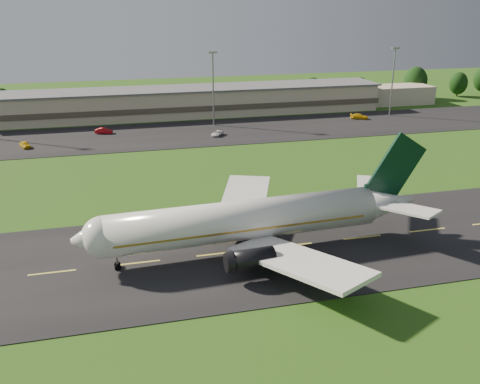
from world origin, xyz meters
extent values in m
plane|color=#214912|center=(0.00, 0.00, 0.00)|extent=(360.00, 360.00, 0.00)
cube|color=black|center=(0.00, 0.00, 0.05)|extent=(220.00, 30.00, 0.10)
cube|color=black|center=(0.00, 72.00, 0.05)|extent=(260.00, 30.00, 0.10)
cylinder|color=silver|center=(-7.20, 0.00, 4.80)|extent=(38.24, 7.56, 5.60)
sphere|color=silver|center=(-26.17, -0.99, 4.80)|extent=(5.60, 5.60, 5.60)
cone|color=silver|center=(-28.17, -1.09, 4.80)|extent=(4.27, 5.58, 5.38)
cone|color=silver|center=(15.27, 1.17, 4.80)|extent=(9.27, 5.95, 5.49)
cube|color=olive|center=(-7.70, -0.03, 4.45)|extent=(35.25, 7.45, 0.28)
cube|color=black|center=(-26.77, -1.02, 5.35)|extent=(2.15, 3.10, 0.65)
cube|color=silver|center=(-3.13, -10.80, 3.30)|extent=(14.85, 20.09, 2.20)
cube|color=silver|center=(-4.27, 11.17, 3.30)|extent=(13.34, 20.22, 2.20)
cube|color=silver|center=(15.53, -3.83, 5.70)|extent=(7.81, 9.35, 0.91)
cube|color=silver|center=(15.01, 6.16, 5.70)|extent=(7.22, 9.40, 0.91)
cube|color=black|center=(13.77, 1.09, 6.60)|extent=(5.02, 0.81, 3.00)
cube|color=black|center=(16.27, 1.22, 10.30)|extent=(9.44, 0.94, 10.55)
cylinder|color=black|center=(-8.28, -8.07, 2.90)|extent=(5.73, 2.99, 2.70)
cylinder|color=black|center=(-9.11, 7.91, 2.90)|extent=(5.73, 2.99, 2.70)
cube|color=#BAA78E|center=(0.00, 96.00, 4.00)|extent=(120.00, 15.00, 8.00)
cube|color=#4C4438|center=(0.00, 96.00, 3.20)|extent=(121.00, 15.40, 1.60)
cube|color=#595B60|center=(0.00, 96.00, 8.15)|extent=(122.00, 16.00, 0.50)
cube|color=#BAA78E|center=(70.00, 98.00, 3.00)|extent=(28.00, 11.00, 6.00)
cylinder|color=gray|center=(5.00, 80.00, 10.00)|extent=(0.44, 0.44, 20.00)
cube|color=gray|center=(5.00, 80.00, 20.10)|extent=(2.40, 1.20, 0.50)
cylinder|color=gray|center=(60.00, 80.00, 10.00)|extent=(0.44, 0.44, 20.00)
cube|color=gray|center=(60.00, 80.00, 20.10)|extent=(2.40, 1.20, 0.50)
cylinder|color=black|center=(-54.46, 107.32, 1.37)|extent=(0.56, 0.56, 2.75)
ellipsoid|color=black|center=(-54.46, 107.32, 4.73)|extent=(6.41, 6.41, 8.01)
cylinder|color=black|center=(-36.34, 105.31, 1.12)|extent=(0.56, 0.56, 2.23)
ellipsoid|color=black|center=(-36.34, 105.31, 3.85)|extent=(5.21, 5.21, 6.51)
cylinder|color=black|center=(45.27, 106.60, 1.35)|extent=(0.56, 0.56, 2.71)
ellipsoid|color=black|center=(45.27, 106.60, 4.66)|extent=(6.32, 6.32, 7.90)
cylinder|color=black|center=(62.45, 105.48, 1.29)|extent=(0.56, 0.56, 2.59)
ellipsoid|color=black|center=(62.45, 105.48, 4.45)|extent=(6.03, 6.03, 7.54)
cylinder|color=black|center=(84.12, 105.78, 1.76)|extent=(0.56, 0.56, 3.51)
ellipsoid|color=black|center=(84.12, 105.78, 6.05)|extent=(8.20, 8.20, 10.25)
cylinder|color=black|center=(101.52, 105.17, 1.39)|extent=(0.56, 0.56, 2.77)
ellipsoid|color=black|center=(101.52, 105.17, 4.78)|extent=(6.47, 6.47, 8.09)
imported|color=gold|center=(-43.77, 67.12, 0.83)|extent=(3.26, 4.64, 1.47)
imported|color=#A30A11|center=(-25.26, 77.11, 0.85)|extent=(4.80, 2.59, 1.50)
imported|color=silver|center=(3.36, 67.46, 0.72)|extent=(4.22, 4.88, 1.25)
imported|color=#EEB50E|center=(48.56, 77.31, 0.86)|extent=(5.62, 4.24, 1.51)
camera|label=1|loc=(-24.62, -65.76, 33.41)|focal=40.00mm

